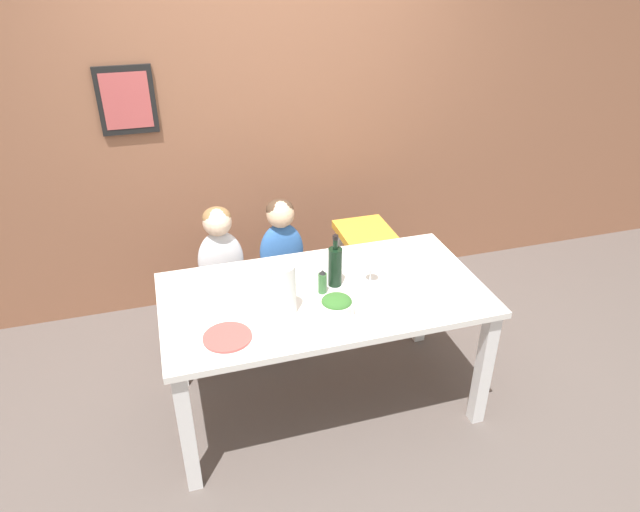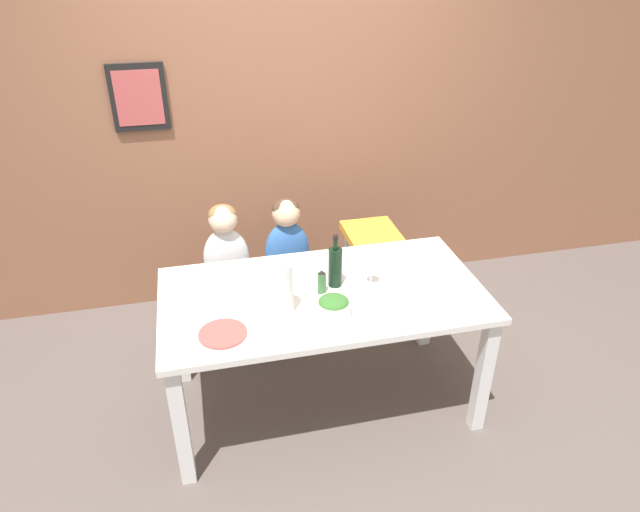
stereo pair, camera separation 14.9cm
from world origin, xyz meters
name	(u,v)px [view 1 (the left image)]	position (x,y,z in m)	size (l,w,h in m)	color
ground_plane	(323,400)	(0.00, 0.00, 0.00)	(14.00, 14.00, 0.00)	#564C47
wall_back	(266,112)	(0.00, 1.31, 1.35)	(10.00, 0.09, 2.70)	#8E5B42
dining_table	(324,308)	(0.00, 0.00, 0.66)	(1.68, 0.88, 0.76)	white
chair_far_left	(225,296)	(-0.45, 0.69, 0.37)	(0.39, 0.42, 0.44)	silver
chair_far_center	(283,287)	(-0.07, 0.69, 0.37)	(0.39, 0.42, 0.44)	silver
chair_right_highchair	(364,250)	(0.49, 0.69, 0.56)	(0.33, 0.36, 0.72)	silver
person_child_left	(220,247)	(-0.45, 0.69, 0.73)	(0.28, 0.18, 0.55)	silver
person_child_center	(281,238)	(-0.07, 0.69, 0.73)	(0.28, 0.18, 0.55)	#3366B2
wine_bottle	(335,265)	(0.08, 0.05, 0.87)	(0.07, 0.07, 0.29)	black
paper_towel_roll	(284,290)	(-0.24, -0.12, 0.89)	(0.12, 0.12, 0.27)	white
wine_glass_near	(371,261)	(0.27, 0.02, 0.89)	(0.07, 0.07, 0.18)	white
salad_bowl_large	(337,306)	(0.01, -0.20, 0.81)	(0.18, 0.18, 0.10)	silver
dinner_plate_front_left	(227,337)	(-0.54, -0.24, 0.76)	(0.23, 0.23, 0.01)	#D14C47
dinner_plate_back_left	(225,286)	(-0.49, 0.20, 0.76)	(0.23, 0.23, 0.01)	silver
dinner_plate_back_right	(398,256)	(0.52, 0.23, 0.76)	(0.23, 0.23, 0.01)	silver
dinner_plate_front_right	(427,302)	(0.47, -0.25, 0.76)	(0.23, 0.23, 0.01)	silver
condiment_bottle_hot_sauce	(323,282)	(-0.01, 0.00, 0.82)	(0.05, 0.05, 0.14)	#336633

